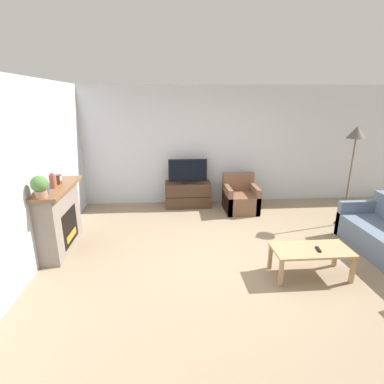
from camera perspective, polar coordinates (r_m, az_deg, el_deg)
The scene contains 14 objects.
ground_plane at distance 4.90m, azimuth 8.56°, elevation -12.15°, with size 24.00×24.00×0.00m, color #89755B.
wall_back at distance 7.07m, azimuth 4.08°, elevation 8.77°, with size 12.00×0.06×2.70m.
wall_left at distance 4.71m, azimuth -29.21°, elevation 2.26°, with size 0.06×12.00×2.70m.
fireplace at distance 5.33m, azimuth -23.92°, elevation -4.47°, with size 0.42×1.34×1.09m.
mantel_vase_left at distance 4.78m, azimuth -26.14°, elevation 0.68°, with size 0.11×0.11×0.19m.
mantel_vase_centre_left at distance 5.04m, azimuth -24.99°, elevation 1.95°, with size 0.10×0.10×0.25m.
mantel_clock at distance 5.27m, azimuth -24.08°, elevation 2.23°, with size 0.08×0.11×0.15m.
potted_plant at distance 4.61m, azimuth -27.01°, elevation 1.07°, with size 0.23×0.23×0.31m.
tv_stand at distance 6.93m, azimuth -0.78°, elevation -0.44°, with size 1.04×0.51×0.56m.
tv at distance 6.79m, azimuth -0.80°, elevation 3.85°, with size 0.87×0.18×0.55m.
armchair at distance 6.75m, azimuth 9.18°, elevation -1.27°, with size 0.70×0.76×0.80m.
coffee_table at distance 4.54m, azimuth 21.74°, elevation -10.61°, with size 1.07×0.51×0.42m.
remote at distance 4.51m, azimuth 22.92°, elevation -10.02°, with size 0.06×0.15×0.02m.
floor_lamp at distance 6.34m, azimuth 28.71°, elevation 8.75°, with size 0.34×0.34×1.92m.
Camera 1 is at (-1.04, -4.15, 2.40)m, focal length 28.00 mm.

